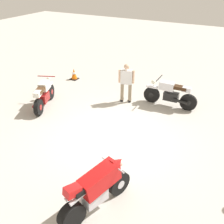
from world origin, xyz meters
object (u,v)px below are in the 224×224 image
object	(u,v)px
motorcycle_cream_vintage	(44,95)
traffic_cone	(74,74)
motorcycle_silver_cruiser	(170,94)
motorcycle_red_sportbike	(97,188)
person_in_white_shirt	(126,81)

from	to	relation	value
motorcycle_cream_vintage	traffic_cone	bearing A→B (deg)	-9.57
motorcycle_silver_cruiser	traffic_cone	world-z (taller)	motorcycle_silver_cruiser
motorcycle_red_sportbike	motorcycle_silver_cruiser	bearing A→B (deg)	19.44
motorcycle_cream_vintage	person_in_white_shirt	xyz separation A→B (m)	(-2.60, -1.84, 0.40)
motorcycle_silver_cruiser	motorcycle_red_sportbike	world-z (taller)	motorcycle_red_sportbike
motorcycle_red_sportbike	traffic_cone	bearing A→B (deg)	57.95
motorcycle_red_sportbike	traffic_cone	distance (m)	7.84
motorcycle_silver_cruiser	motorcycle_red_sportbike	size ratio (longest dim) A/B	1.10
person_in_white_shirt	motorcycle_silver_cruiser	bearing A→B (deg)	-92.42
motorcycle_red_sportbike	traffic_cone	size ratio (longest dim) A/B	3.60
motorcycle_silver_cruiser	person_in_white_shirt	bearing A→B (deg)	14.85
motorcycle_silver_cruiser	motorcycle_cream_vintage	size ratio (longest dim) A/B	1.12
motorcycle_silver_cruiser	motorcycle_red_sportbike	xyz separation A→B (m)	(-0.06, 5.55, 0.07)
motorcycle_silver_cruiser	person_in_white_shirt	distance (m)	1.76
traffic_cone	motorcycle_red_sportbike	bearing A→B (deg)	129.12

